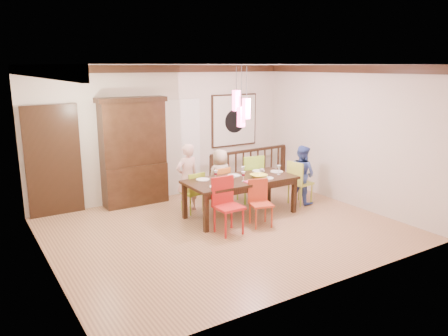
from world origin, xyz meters
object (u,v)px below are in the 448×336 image
chair_end_right (301,179)px  balustrade (251,168)px  chair_far_left (192,189)px  dining_table (241,183)px  person_far_left (187,178)px  person_far_mid (220,177)px  china_hutch (133,151)px  person_end_right (302,174)px

chair_end_right → balustrade: size_ratio=0.41×
chair_far_left → dining_table: bearing=130.1°
person_far_left → person_far_mid: person_far_left is taller
dining_table → balustrade: 1.97m
chair_far_left → china_hutch: size_ratio=0.37×
chair_end_right → china_hutch: 3.57m
person_far_mid → person_far_left: bearing=2.1°
person_far_left → person_end_right: person_far_left is taller
chair_far_left → person_far_mid: person_far_mid is taller
dining_table → china_hutch: 2.39m
china_hutch → person_far_left: size_ratio=1.63×
dining_table → chair_far_left: 1.00m
dining_table → person_end_right: bearing=0.1°
person_far_mid → chair_far_left: bearing=12.5°
chair_end_right → balustrade: 1.55m
chair_end_right → person_far_mid: 1.70m
chair_far_left → china_hutch: (-0.77, 1.15, 0.66)m
china_hutch → balustrade: bearing=-7.1°
chair_far_left → balustrade: size_ratio=0.37×
chair_end_right → balustrade: bearing=-0.1°
chair_end_right → china_hutch: size_ratio=0.41×
balustrade → china_hutch: bearing=170.1°
balustrade → person_end_right: (0.28, -1.49, 0.13)m
china_hutch → person_end_right: 3.59m
person_end_right → dining_table: bearing=78.4°
person_far_left → dining_table: bearing=125.9°
person_end_right → balustrade: bearing=-0.9°
chair_far_left → person_far_left: 0.26m
person_end_right → chair_far_left: bearing=61.9°
chair_far_left → chair_end_right: (2.21, -0.73, 0.06)m
chair_far_left → person_end_right: (2.28, -0.68, 0.15)m
chair_far_left → balustrade: 2.16m
person_far_left → china_hutch: bearing=-60.4°
person_far_mid → person_end_right: 1.74m
chair_end_right → person_far_mid: person_far_mid is taller
dining_table → china_hutch: size_ratio=0.97×
dining_table → chair_far_left: size_ratio=2.62×
balustrade → person_far_left: (-2.04, -0.67, 0.19)m
balustrade → person_end_right: person_end_right is taller
china_hutch → person_far_left: china_hutch is taller
dining_table → person_end_right: size_ratio=1.75×
person_far_left → person_end_right: 2.45m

